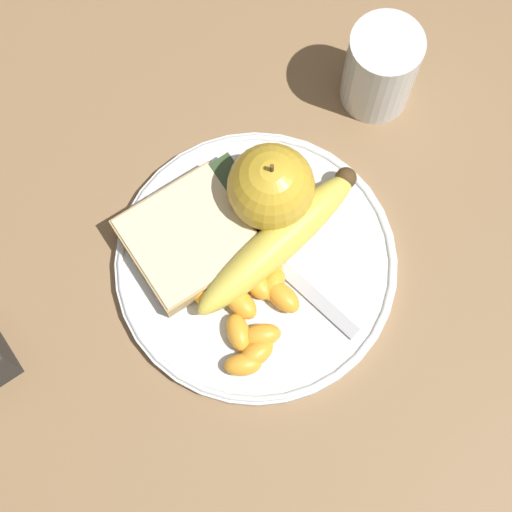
{
  "coord_description": "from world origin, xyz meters",
  "views": [
    {
      "loc": [
        0.12,
        0.17,
        0.74
      ],
      "look_at": [
        0.0,
        0.0,
        0.03
      ],
      "focal_mm": 60.0,
      "sensor_mm": 36.0,
      "label": 1
    }
  ],
  "objects_px": {
    "juice_glass": "(380,71)",
    "jam_packet": "(219,184)",
    "apple": "(271,187)",
    "bread_slice": "(189,238)",
    "fork": "(272,258)",
    "banana": "(278,239)",
    "plate": "(256,264)"
  },
  "relations": [
    {
      "from": "juice_glass",
      "to": "apple",
      "type": "xyz_separation_m",
      "value": [
        0.15,
        0.04,
        0.01
      ]
    },
    {
      "from": "banana",
      "to": "jam_packet",
      "type": "height_order",
      "value": "banana"
    },
    {
      "from": "bread_slice",
      "to": "jam_packet",
      "type": "height_order",
      "value": "same"
    },
    {
      "from": "jam_packet",
      "to": "apple",
      "type": "bearing_deg",
      "value": 129.17
    },
    {
      "from": "plate",
      "to": "apple",
      "type": "height_order",
      "value": "apple"
    },
    {
      "from": "banana",
      "to": "jam_packet",
      "type": "relative_size",
      "value": 4.45
    },
    {
      "from": "plate",
      "to": "juice_glass",
      "type": "xyz_separation_m",
      "value": [
        -0.19,
        -0.08,
        0.04
      ]
    },
    {
      "from": "plate",
      "to": "banana",
      "type": "xyz_separation_m",
      "value": [
        -0.02,
        -0.0,
        0.02
      ]
    },
    {
      "from": "bread_slice",
      "to": "fork",
      "type": "relative_size",
      "value": 0.63
    },
    {
      "from": "apple",
      "to": "jam_packet",
      "type": "relative_size",
      "value": 2.02
    },
    {
      "from": "juice_glass",
      "to": "bread_slice",
      "type": "xyz_separation_m",
      "value": [
        0.23,
        0.03,
        -0.02
      ]
    },
    {
      "from": "fork",
      "to": "plate",
      "type": "bearing_deg",
      "value": 55.49
    },
    {
      "from": "plate",
      "to": "bread_slice",
      "type": "relative_size",
      "value": 2.39
    },
    {
      "from": "plate",
      "to": "banana",
      "type": "distance_m",
      "value": 0.03
    },
    {
      "from": "apple",
      "to": "bread_slice",
      "type": "relative_size",
      "value": 0.81
    },
    {
      "from": "juice_glass",
      "to": "fork",
      "type": "distance_m",
      "value": 0.2
    },
    {
      "from": "jam_packet",
      "to": "banana",
      "type": "bearing_deg",
      "value": 99.47
    },
    {
      "from": "plate",
      "to": "juice_glass",
      "type": "bearing_deg",
      "value": -157.62
    },
    {
      "from": "plate",
      "to": "bread_slice",
      "type": "xyz_separation_m",
      "value": [
        0.04,
        -0.05,
        0.02
      ]
    },
    {
      "from": "juice_glass",
      "to": "jam_packet",
      "type": "xyz_separation_m",
      "value": [
        0.18,
        0.0,
        -0.02
      ]
    },
    {
      "from": "bread_slice",
      "to": "plate",
      "type": "bearing_deg",
      "value": 127.8
    },
    {
      "from": "juice_glass",
      "to": "banana",
      "type": "xyz_separation_m",
      "value": [
        0.17,
        0.08,
        -0.01
      ]
    },
    {
      "from": "apple",
      "to": "plate",
      "type": "bearing_deg",
      "value": 42.78
    },
    {
      "from": "apple",
      "to": "fork",
      "type": "relative_size",
      "value": 0.51
    },
    {
      "from": "plate",
      "to": "fork",
      "type": "bearing_deg",
      "value": 157.52
    },
    {
      "from": "plate",
      "to": "fork",
      "type": "relative_size",
      "value": 1.5
    },
    {
      "from": "fork",
      "to": "jam_packet",
      "type": "height_order",
      "value": "jam_packet"
    },
    {
      "from": "jam_packet",
      "to": "juice_glass",
      "type": "bearing_deg",
      "value": -179.42
    },
    {
      "from": "apple",
      "to": "bread_slice",
      "type": "xyz_separation_m",
      "value": [
        0.08,
        -0.01,
        -0.03
      ]
    },
    {
      "from": "banana",
      "to": "bread_slice",
      "type": "height_order",
      "value": "banana"
    },
    {
      "from": "juice_glass",
      "to": "jam_packet",
      "type": "height_order",
      "value": "juice_glass"
    },
    {
      "from": "jam_packet",
      "to": "plate",
      "type": "bearing_deg",
      "value": 80.77
    }
  ]
}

